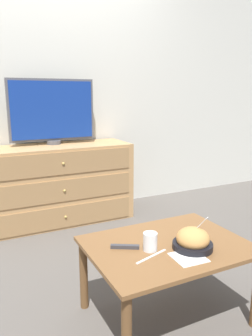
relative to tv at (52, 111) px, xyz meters
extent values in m
plane|color=#56514C|center=(-0.09, 0.17, -1.00)|extent=(12.00, 12.00, 0.00)
cube|color=silver|center=(-0.09, 0.20, 0.30)|extent=(12.00, 0.05, 2.60)
cube|color=tan|center=(-0.01, -0.09, -0.65)|extent=(1.33, 0.46, 0.71)
cube|color=#A1794C|center=(-0.01, -0.32, -0.89)|extent=(1.22, 0.01, 0.19)
sphere|color=tan|center=(-0.01, -0.33, -0.89)|extent=(0.02, 0.02, 0.02)
cube|color=#A1794C|center=(-0.01, -0.32, -0.65)|extent=(1.22, 0.01, 0.19)
sphere|color=tan|center=(-0.01, -0.33, -0.65)|extent=(0.02, 0.02, 0.02)
cube|color=#A1794C|center=(-0.01, -0.32, -0.42)|extent=(1.22, 0.01, 0.19)
sphere|color=tan|center=(-0.01, -0.33, -0.42)|extent=(0.02, 0.02, 0.02)
cylinder|color=#515156|center=(0.00, 0.00, -0.28)|extent=(0.13, 0.13, 0.03)
cube|color=#515156|center=(0.00, 0.00, 0.01)|extent=(0.76, 0.04, 0.54)
cube|color=navy|center=(0.00, -0.02, 0.01)|extent=(0.72, 0.01, 0.50)
cube|color=brown|center=(0.15, -1.67, -0.60)|extent=(0.80, 0.60, 0.02)
cylinder|color=brown|center=(-0.22, -1.40, -0.81)|extent=(0.04, 0.04, 0.39)
cylinder|color=brown|center=(0.51, -1.40, -0.81)|extent=(0.04, 0.04, 0.39)
cylinder|color=black|center=(0.23, -1.76, -0.58)|extent=(0.20, 0.20, 0.03)
ellipsoid|color=tan|center=(0.23, -1.76, -0.54)|extent=(0.16, 0.16, 0.11)
cube|color=white|center=(0.25, -1.75, -0.50)|extent=(0.06, 0.09, 0.12)
cube|color=white|center=(0.27, -1.79, -0.44)|extent=(0.03, 0.03, 0.03)
cylinder|color=#9E6638|center=(0.03, -1.68, -0.56)|extent=(0.06, 0.06, 0.05)
cylinder|color=white|center=(0.03, -1.68, -0.55)|extent=(0.07, 0.07, 0.09)
cube|color=white|center=(0.15, -1.83, -0.59)|extent=(0.15, 0.15, 0.00)
cube|color=white|center=(0.00, -1.75, -0.59)|extent=(0.19, 0.07, 0.01)
cube|color=#38383D|center=(-0.07, -1.61, -0.58)|extent=(0.13, 0.09, 0.02)
camera|label=1|loc=(-0.72, -2.94, 0.15)|focal=35.00mm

